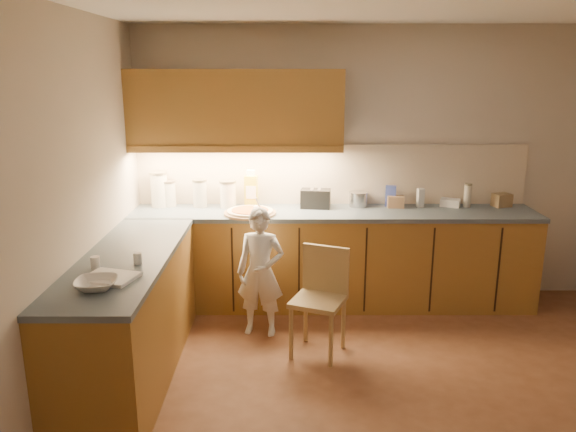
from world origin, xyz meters
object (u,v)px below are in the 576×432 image
object	(u,v)px
oil_jug	(251,190)
child	(261,272)
wooden_chair	(321,293)
pizza_on_board	(250,212)
toaster	(316,199)

from	to	relation	value
oil_jug	child	bearing A→B (deg)	-81.39
wooden_chair	oil_jug	size ratio (longest dim) A/B	2.37
pizza_on_board	wooden_chair	bearing A→B (deg)	-53.35
pizza_on_board	toaster	size ratio (longest dim) A/B	1.61
oil_jug	toaster	distance (m)	0.62
child	wooden_chair	size ratio (longest dim) A/B	1.30
child	oil_jug	bearing A→B (deg)	108.02
pizza_on_board	child	world-z (taller)	pizza_on_board
oil_jug	pizza_on_board	bearing A→B (deg)	-88.70
child	wooden_chair	bearing A→B (deg)	-22.41
wooden_chair	toaster	xyz separation A→B (m)	(0.00, 1.06, 0.52)
toaster	oil_jug	bearing A→B (deg)	-175.88
oil_jug	wooden_chair	bearing A→B (deg)	-60.82
pizza_on_board	child	distance (m)	0.65
child	oil_jug	world-z (taller)	oil_jug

